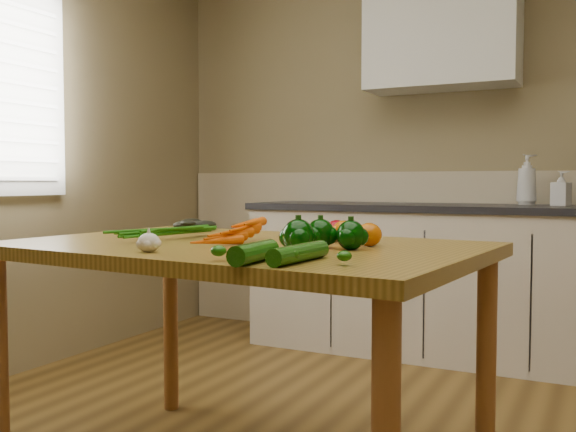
# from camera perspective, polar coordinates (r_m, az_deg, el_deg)

# --- Properties ---
(room) EXTENTS (4.04, 5.04, 2.64)m
(room) POSITION_cam_1_polar(r_m,az_deg,el_deg) (1.98, 1.71, 9.30)
(room) COLOR brown
(room) RESTS_ON ground
(counter_run) EXTENTS (2.84, 0.64, 1.14)m
(counter_run) POSITION_cam_1_polar(r_m,az_deg,el_deg) (3.89, 17.30, -5.59)
(counter_run) COLOR beige
(counter_run) RESTS_ON ground
(upper_cabinets) EXTENTS (2.15, 0.35, 0.70)m
(upper_cabinets) POSITION_cam_1_polar(r_m,az_deg,el_deg) (4.05, 22.32, 15.91)
(upper_cabinets) COLOR silver
(upper_cabinets) RESTS_ON room
(table) EXTENTS (1.62, 1.12, 0.83)m
(table) POSITION_cam_1_polar(r_m,az_deg,el_deg) (2.16, -4.18, -4.83)
(table) COLOR olive
(table) RESTS_ON ground
(soap_bottle_a) EXTENTS (0.16, 0.16, 0.29)m
(soap_bottle_a) POSITION_cam_1_polar(r_m,az_deg,el_deg) (3.97, 20.46, 3.05)
(soap_bottle_a) COLOR silver
(soap_bottle_a) RESTS_ON counter_run
(soap_bottle_b) EXTENTS (0.11, 0.11, 0.19)m
(soap_bottle_b) POSITION_cam_1_polar(r_m,az_deg,el_deg) (3.88, 23.11, 2.27)
(soap_bottle_b) COLOR silver
(soap_bottle_b) RESTS_ON counter_run
(carrot_bunch) EXTENTS (0.30, 0.24, 0.08)m
(carrot_bunch) POSITION_cam_1_polar(r_m,az_deg,el_deg) (2.20, -6.49, -1.30)
(carrot_bunch) COLOR #EC5D05
(carrot_bunch) RESTS_ON table
(leafy_greens) EXTENTS (0.22, 0.20, 0.11)m
(leafy_greens) POSITION_cam_1_polar(r_m,az_deg,el_deg) (2.72, -8.62, -0.14)
(leafy_greens) COLOR black
(leafy_greens) RESTS_ON table
(garlic_bulb) EXTENTS (0.07, 0.07, 0.06)m
(garlic_bulb) POSITION_cam_1_polar(r_m,az_deg,el_deg) (1.91, -12.27, -2.32)
(garlic_bulb) COLOR silver
(garlic_bulb) RESTS_ON table
(pepper_a) EXTENTS (0.09, 0.09, 0.09)m
(pepper_a) POSITION_cam_1_polar(r_m,az_deg,el_deg) (1.98, 2.90, -1.59)
(pepper_a) COLOR #022F02
(pepper_a) RESTS_ON table
(pepper_b) EXTENTS (0.09, 0.09, 0.09)m
(pepper_b) POSITION_cam_1_polar(r_m,az_deg,el_deg) (1.94, 5.60, -1.71)
(pepper_b) COLOR #022F02
(pepper_b) RESTS_ON table
(pepper_c) EXTENTS (0.10, 0.10, 0.10)m
(pepper_c) POSITION_cam_1_polar(r_m,az_deg,el_deg) (1.86, 0.92, -1.79)
(pepper_c) COLOR #022F02
(pepper_c) RESTS_ON table
(tomato_a) EXTENTS (0.08, 0.08, 0.07)m
(tomato_a) POSITION_cam_1_polar(r_m,az_deg,el_deg) (2.21, 4.34, -1.31)
(tomato_a) COLOR #90020E
(tomato_a) RESTS_ON table
(tomato_b) EXTENTS (0.08, 0.08, 0.08)m
(tomato_b) POSITION_cam_1_polar(r_m,az_deg,el_deg) (2.16, 5.01, -1.39)
(tomato_b) COLOR #CB5C05
(tomato_b) RESTS_ON table
(tomato_c) EXTENTS (0.08, 0.08, 0.07)m
(tomato_c) POSITION_cam_1_polar(r_m,az_deg,el_deg) (2.05, 7.22, -1.65)
(tomato_c) COLOR #CB5C05
(tomato_c) RESTS_ON table
(zucchini_a) EXTENTS (0.06, 0.25, 0.05)m
(zucchini_a) POSITION_cam_1_polar(r_m,az_deg,el_deg) (1.63, 0.97, -3.32)
(zucchini_a) COLOR #114807
(zucchini_a) RESTS_ON table
(zucchini_b) EXTENTS (0.07, 0.21, 0.05)m
(zucchini_b) POSITION_cam_1_polar(r_m,az_deg,el_deg) (1.62, -3.04, -3.25)
(zucchini_b) COLOR #114807
(zucchini_b) RESTS_ON table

